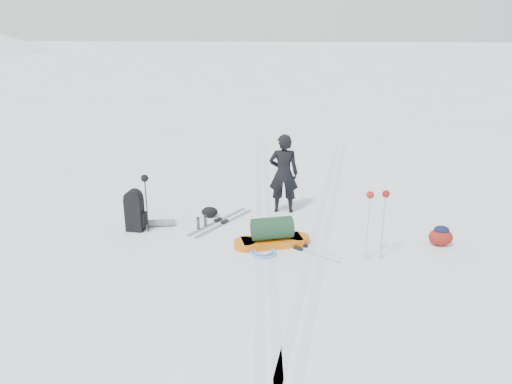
# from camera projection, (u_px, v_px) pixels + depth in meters

# --- Properties ---
(ground) EXTENTS (200.00, 200.00, 0.00)m
(ground) POSITION_uv_depth(u_px,v_px,m) (264.00, 240.00, 10.23)
(ground) COLOR white
(ground) RESTS_ON ground
(ski_tracks) EXTENTS (3.38, 17.97, 0.01)m
(ski_tracks) POSITION_uv_depth(u_px,v_px,m) (294.00, 224.00, 11.01)
(ski_tracks) COLOR silver
(ski_tracks) RESTS_ON ground
(skier) EXTENTS (0.69, 0.46, 1.86)m
(skier) POSITION_uv_depth(u_px,v_px,m) (284.00, 174.00, 11.48)
(skier) COLOR black
(skier) RESTS_ON ground
(pulk_sled) EXTENTS (1.61, 0.86, 0.59)m
(pulk_sled) POSITION_uv_depth(u_px,v_px,m) (272.00, 235.00, 9.93)
(pulk_sled) COLOR orange
(pulk_sled) RESTS_ON ground
(expedition_rucksack) EXTENTS (0.98, 0.53, 0.92)m
(expedition_rucksack) POSITION_uv_depth(u_px,v_px,m) (138.00, 211.00, 10.61)
(expedition_rucksack) COLOR black
(expedition_rucksack) RESTS_ON ground
(ski_poles_black) EXTENTS (0.16, 0.18, 1.27)m
(ski_poles_black) POSITION_uv_depth(u_px,v_px,m) (145.00, 185.00, 10.32)
(ski_poles_black) COLOR black
(ski_poles_black) RESTS_ON ground
(ski_poles_silver) EXTENTS (0.43, 0.21, 1.37)m
(ski_poles_silver) POSITION_uv_depth(u_px,v_px,m) (377.00, 202.00, 9.04)
(ski_poles_silver) COLOR silver
(ski_poles_silver) RESTS_ON ground
(touring_skis_grey) EXTENTS (1.25, 1.81, 0.07)m
(touring_skis_grey) POSITION_uv_depth(u_px,v_px,m) (221.00, 222.00, 11.13)
(touring_skis_grey) COLOR #909298
(touring_skis_grey) RESTS_ON ground
(touring_skis_white) EXTENTS (1.70, 1.23, 0.07)m
(touring_skis_white) POSITION_uv_depth(u_px,v_px,m) (301.00, 248.00, 9.85)
(touring_skis_white) COLOR #BBBDC2
(touring_skis_white) RESTS_ON ground
(rope_coil) EXTENTS (0.67, 0.67, 0.06)m
(rope_coil) POSITION_uv_depth(u_px,v_px,m) (264.00, 252.00, 9.65)
(rope_coil) COLOR #63A5F0
(rope_coil) RESTS_ON ground
(small_daypack) EXTENTS (0.59, 0.56, 0.41)m
(small_daypack) POSITION_uv_depth(u_px,v_px,m) (441.00, 236.00, 9.96)
(small_daypack) COLOR maroon
(small_daypack) RESTS_ON ground
(thermos_pair) EXTENTS (0.21, 0.25, 0.28)m
(thermos_pair) POSITION_uv_depth(u_px,v_px,m) (202.00, 222.00, 10.79)
(thermos_pair) COLOR #505257
(thermos_pair) RESTS_ON ground
(stuff_sack) EXTENTS (0.43, 0.36, 0.23)m
(stuff_sack) POSITION_uv_depth(u_px,v_px,m) (210.00, 212.00, 11.42)
(stuff_sack) COLOR black
(stuff_sack) RESTS_ON ground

